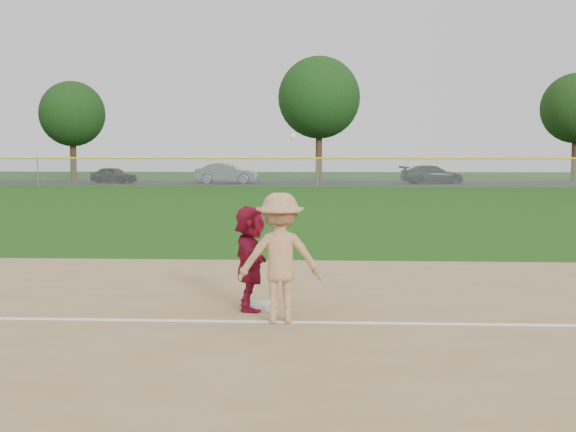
{
  "coord_description": "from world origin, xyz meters",
  "views": [
    {
      "loc": [
        0.64,
        -10.62,
        2.36
      ],
      "look_at": [
        0.0,
        1.5,
        1.3
      ],
      "focal_mm": 45.0,
      "sensor_mm": 36.0,
      "label": 1
    }
  ],
  "objects_px": {
    "car_mid": "(227,173)",
    "car_left": "(114,175)",
    "car_right": "(432,174)",
    "first_base": "(264,306)",
    "base_runner": "(250,258)"
  },
  "relations": [
    {
      "from": "car_right",
      "to": "car_left",
      "type": "bearing_deg",
      "value": 78.73
    },
    {
      "from": "car_left",
      "to": "base_runner",
      "type": "bearing_deg",
      "value": -142.63
    },
    {
      "from": "base_runner",
      "to": "car_left",
      "type": "xyz_separation_m",
      "value": [
        -15.61,
        45.43,
        -0.16
      ]
    },
    {
      "from": "base_runner",
      "to": "car_right",
      "type": "xyz_separation_m",
      "value": [
        9.26,
        45.34,
        -0.09
      ]
    },
    {
      "from": "first_base",
      "to": "car_mid",
      "type": "xyz_separation_m",
      "value": [
        -6.82,
        45.16,
        0.73
      ]
    },
    {
      "from": "car_left",
      "to": "car_right",
      "type": "relative_size",
      "value": 0.77
    },
    {
      "from": "first_base",
      "to": "car_left",
      "type": "distance_m",
      "value": 48.04
    },
    {
      "from": "car_mid",
      "to": "car_left",
      "type": "bearing_deg",
      "value": 85.89
    },
    {
      "from": "base_runner",
      "to": "first_base",
      "type": "bearing_deg",
      "value": -77.95
    },
    {
      "from": "car_mid",
      "to": "car_right",
      "type": "bearing_deg",
      "value": -92.41
    },
    {
      "from": "car_right",
      "to": "car_mid",
      "type": "bearing_deg",
      "value": 79.35
    },
    {
      "from": "base_runner",
      "to": "car_left",
      "type": "relative_size",
      "value": 0.42
    },
    {
      "from": "car_left",
      "to": "car_right",
      "type": "xyz_separation_m",
      "value": [
        24.87,
        -0.09,
        0.07
      ]
    },
    {
      "from": "first_base",
      "to": "car_right",
      "type": "distance_m",
      "value": 46.18
    },
    {
      "from": "base_runner",
      "to": "car_mid",
      "type": "bearing_deg",
      "value": 2.46
    }
  ]
}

